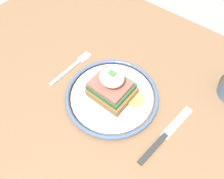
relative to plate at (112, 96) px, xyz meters
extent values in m
cube|color=#846042|center=(0.03, -0.04, -0.02)|extent=(1.15, 0.86, 0.03)
cylinder|color=#846042|center=(-0.48, 0.33, -0.39)|extent=(0.06, 0.06, 0.71)
cylinder|color=silver|center=(0.00, 0.00, 0.00)|extent=(0.20, 0.20, 0.01)
torus|color=slate|center=(0.00, 0.00, 0.00)|extent=(0.23, 0.23, 0.01)
cube|color=olive|center=(0.00, 0.00, 0.02)|extent=(0.10, 0.08, 0.02)
cube|color=#2D6033|center=(0.00, 0.00, 0.03)|extent=(0.09, 0.08, 0.01)
cube|color=#9E5647|center=(0.00, 0.00, 0.05)|extent=(0.08, 0.07, 0.01)
ellipsoid|color=white|center=(0.00, 0.00, 0.07)|extent=(0.06, 0.05, 0.04)
cylinder|color=#E5C656|center=(0.05, 0.02, 0.01)|extent=(0.04, 0.04, 0.00)
cube|color=#47843D|center=(0.00, 0.00, 0.09)|extent=(0.02, 0.01, 0.00)
cube|color=silver|center=(-0.15, -0.02, -0.01)|extent=(0.01, 0.11, 0.00)
cube|color=silver|center=(-0.14, 0.05, -0.01)|extent=(0.02, 0.04, 0.00)
cube|color=#2D2D2D|center=(0.15, -0.05, 0.00)|extent=(0.02, 0.09, 0.01)
cube|color=silver|center=(0.16, 0.04, -0.01)|extent=(0.03, 0.11, 0.00)
camera|label=1|loc=(0.18, -0.23, 0.45)|focal=35.00mm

